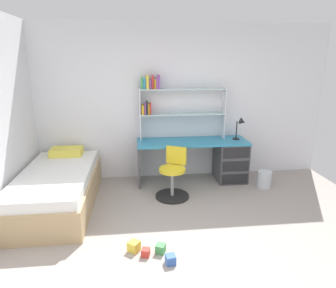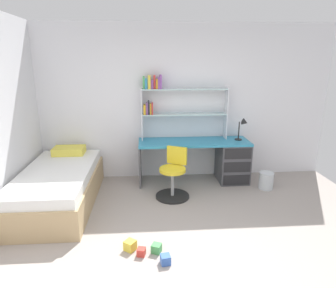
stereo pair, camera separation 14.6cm
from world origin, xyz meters
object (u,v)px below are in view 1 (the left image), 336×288
object	(u,v)px
waste_bin	(264,179)
toy_block_green_2	(161,248)
swivel_chair	(173,178)
toy_block_red_1	(146,252)
bed_platform	(57,188)
desk	(220,158)
desk_lamp	(241,125)
toy_block_yellow_0	(134,246)
bookshelf_hutch	(171,101)
toy_block_blue_3	(171,259)

from	to	relation	value
waste_bin	toy_block_green_2	distance (m)	2.43
swivel_chair	toy_block_red_1	xyz separation A→B (m)	(-0.48, -1.42, -0.26)
bed_platform	waste_bin	bearing A→B (deg)	5.16
desk	toy_block_green_2	world-z (taller)	desk
swivel_chair	bed_platform	size ratio (longest dim) A/B	0.39
toy_block_green_2	toy_block_red_1	bearing A→B (deg)	-165.73
bed_platform	waste_bin	xyz separation A→B (m)	(3.25, 0.29, -0.13)
desk_lamp	toy_block_red_1	bearing A→B (deg)	-131.02
swivel_chair	toy_block_green_2	world-z (taller)	swivel_chair
waste_bin	toy_block_yellow_0	xyz separation A→B (m)	(-2.15, -1.49, -0.08)
waste_bin	toy_block_red_1	bearing A→B (deg)	-141.89
bookshelf_hutch	toy_block_red_1	distance (m)	2.60
desk_lamp	desk	bearing A→B (deg)	176.75
swivel_chair	toy_block_blue_3	distance (m)	1.60
bed_platform	toy_block_green_2	bearing A→B (deg)	-42.22
toy_block_red_1	toy_block_green_2	bearing A→B (deg)	14.27
bed_platform	desk	bearing A→B (deg)	14.76
bed_platform	toy_block_green_2	world-z (taller)	bed_platform
toy_block_red_1	toy_block_blue_3	bearing A→B (deg)	-31.21
bed_platform	toy_block_red_1	bearing A→B (deg)	-46.83
bookshelf_hutch	toy_block_red_1	bearing A→B (deg)	-103.61
swivel_chair	toy_block_yellow_0	world-z (taller)	swivel_chair
desk_lamp	toy_block_red_1	distance (m)	2.77
bookshelf_hutch	desk	bearing A→B (deg)	-11.68
desk	bed_platform	distance (m)	2.68
bed_platform	toy_block_blue_3	distance (m)	2.08
desk_lamp	toy_block_green_2	size ratio (longest dim) A/B	3.89
waste_bin	toy_block_blue_3	xyz separation A→B (m)	(-1.78, -1.75, -0.09)
toy_block_green_2	toy_block_yellow_0	bearing A→B (deg)	167.58
bed_platform	toy_block_yellow_0	size ratio (longest dim) A/B	17.69
swivel_chair	waste_bin	xyz separation A→B (m)	(1.55, 0.18, -0.16)
bed_platform	waste_bin	distance (m)	3.26
toy_block_yellow_0	toy_block_blue_3	size ratio (longest dim) A/B	1.14
bookshelf_hutch	waste_bin	distance (m)	2.04
desk_lamp	toy_block_blue_3	distance (m)	2.73
bed_platform	toy_block_red_1	distance (m)	1.80
desk	swivel_chair	bearing A→B (deg)	-147.76
waste_bin	bookshelf_hutch	bearing A→B (deg)	159.44
desk	toy_block_red_1	size ratio (longest dim) A/B	21.96
desk_lamp	toy_block_blue_3	xyz separation A→B (m)	(-1.45, -2.12, -0.94)
bookshelf_hutch	toy_block_green_2	size ratio (longest dim) A/B	14.89
bookshelf_hutch	toy_block_yellow_0	world-z (taller)	bookshelf_hutch
desk	toy_block_blue_3	xyz separation A→B (m)	(-1.12, -2.14, -0.36)
desk	toy_block_yellow_0	world-z (taller)	desk
desk_lamp	toy_block_blue_3	world-z (taller)	desk_lamp
bookshelf_hutch	toy_block_blue_3	distance (m)	2.68
desk_lamp	swivel_chair	world-z (taller)	desk_lamp
desk_lamp	swivel_chair	distance (m)	1.51
toy_block_red_1	desk	bearing A→B (deg)	55.28
toy_block_red_1	bookshelf_hutch	bearing A→B (deg)	76.39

